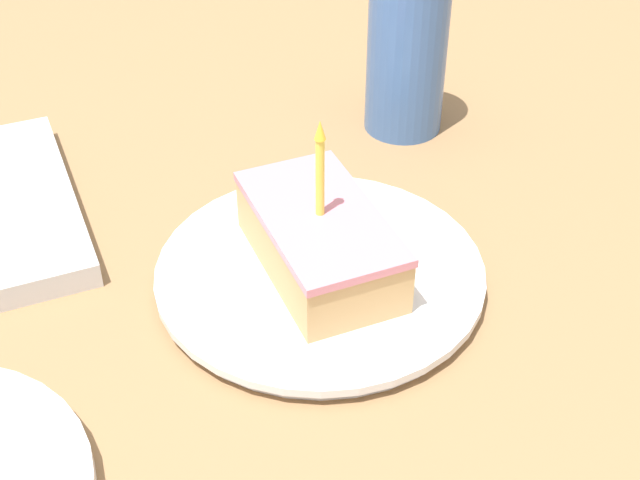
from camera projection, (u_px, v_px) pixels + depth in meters
name	position (u px, v px, depth m)	size (l,w,h in m)	color
ground_plane	(307.00, 326.00, 0.64)	(2.40, 2.40, 0.04)	olive
plate	(320.00, 274.00, 0.64)	(0.23, 0.23, 0.02)	silver
cake_slice	(320.00, 240.00, 0.62)	(0.08, 0.14, 0.12)	tan
fork	(347.00, 217.00, 0.67)	(0.04, 0.18, 0.00)	silver
bottle	(407.00, 50.00, 0.77)	(0.07, 0.07, 0.19)	#3F66A5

